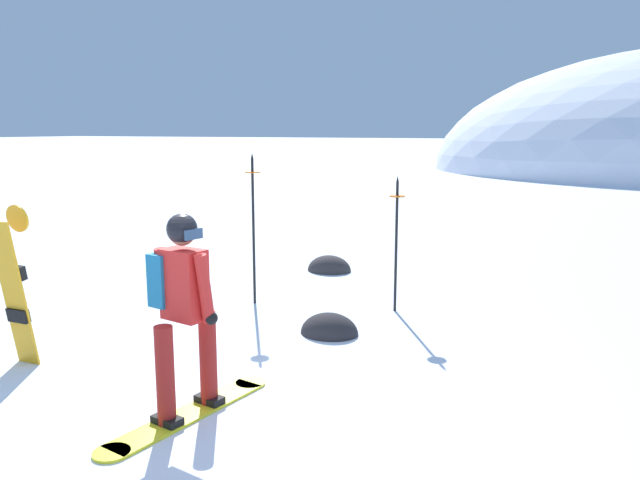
{
  "coord_description": "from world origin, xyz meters",
  "views": [
    {
      "loc": [
        3.18,
        -4.19,
        2.38
      ],
      "look_at": [
        0.08,
        2.85,
        1.0
      ],
      "focal_mm": 35.01,
      "sensor_mm": 36.0,
      "label": 1
    }
  ],
  "objects": [
    {
      "name": "ground_plane",
      "position": [
        0.0,
        0.0,
        0.0
      ],
      "size": [
        300.0,
        300.0,
        0.0
      ],
      "primitive_type": "plane",
      "color": "white"
    },
    {
      "name": "snowboarder_main",
      "position": [
        0.17,
        -0.14,
        0.92
      ],
      "size": [
        0.65,
        1.81,
        1.71
      ],
      "color": "yellow",
      "rests_on": "ground"
    },
    {
      "name": "spare_snowboard",
      "position": [
        -2.02,
        0.09,
        0.83
      ],
      "size": [
        0.28,
        0.28,
        1.64
      ],
      "color": "orange",
      "rests_on": "ground"
    },
    {
      "name": "piste_marker_near",
      "position": [
        0.88,
        3.49,
        1.02
      ],
      "size": [
        0.2,
        0.2,
        1.78
      ],
      "color": "black",
      "rests_on": "ground"
    },
    {
      "name": "piste_marker_far",
      "position": [
        -1.0,
        3.07,
        1.17
      ],
      "size": [
        0.2,
        0.2,
        2.06
      ],
      "color": "black",
      "rests_on": "ground"
    },
    {
      "name": "rock_dark",
      "position": [
        0.45,
        2.28,
        0.0
      ],
      "size": [
        0.69,
        0.59,
        0.49
      ],
      "color": "#282628",
      "rests_on": "ground"
    },
    {
      "name": "rock_small",
      "position": [
        -0.83,
        5.31,
        0.0
      ],
      "size": [
        0.75,
        0.64,
        0.53
      ],
      "color": "#383333",
      "rests_on": "ground"
    }
  ]
}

